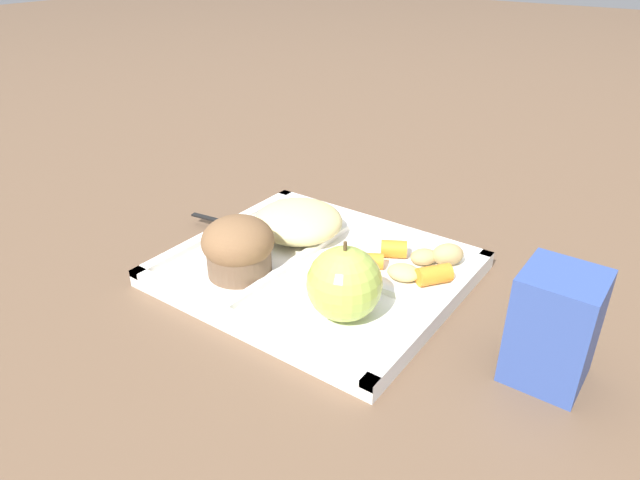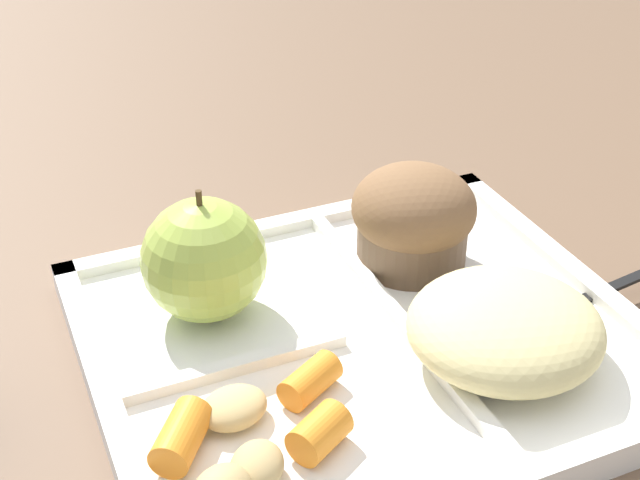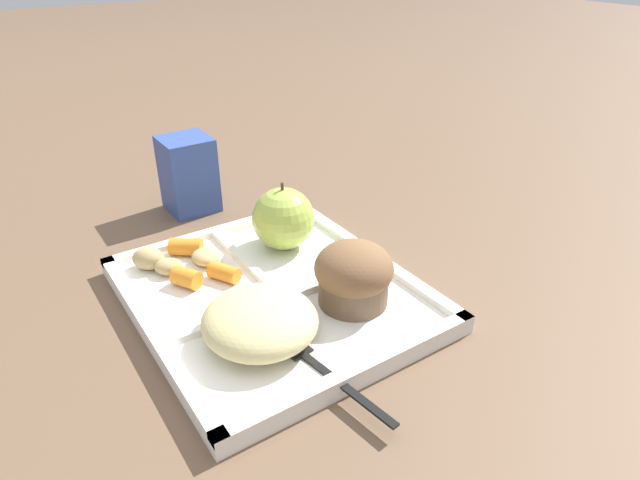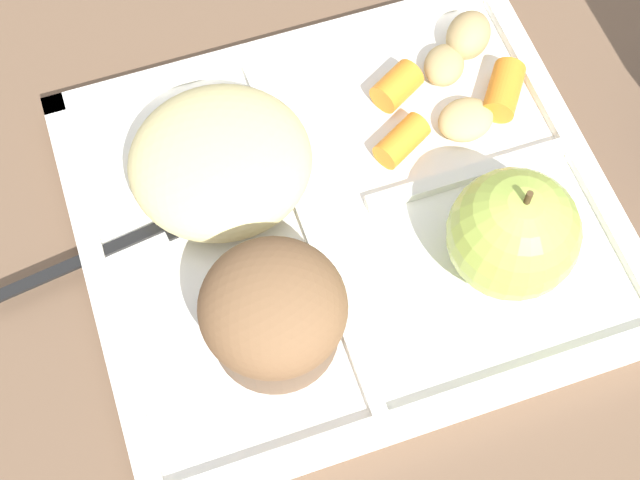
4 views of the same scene
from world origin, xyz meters
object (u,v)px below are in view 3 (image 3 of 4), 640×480
Objects in this scene: lunch_tray at (273,295)px; milk_carton at (188,174)px; plastic_fork at (314,363)px; green_apple at (283,218)px; bran_muffin at (354,275)px.

milk_carton is at bearing 176.50° from lunch_tray.
green_apple is at bearing 156.45° from plastic_fork.
green_apple reaches higher than plastic_fork.
bran_muffin is 0.76× the size of milk_carton.
green_apple is 0.51× the size of plastic_fork.
bran_muffin reaches higher than plastic_fork.
green_apple is 0.79× the size of milk_carton.
lunch_tray is at bearing 167.92° from plastic_fork.
lunch_tray reaches higher than plastic_fork.
bran_muffin is at bearing 43.56° from lunch_tray.
bran_muffin is 0.49× the size of plastic_fork.
milk_carton is (-0.26, 0.02, 0.05)m from lunch_tray.
milk_carton is (-0.19, -0.04, 0.00)m from green_apple.
milk_carton is at bearing -172.32° from bran_muffin.
lunch_tray is 0.09m from bran_muffin.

